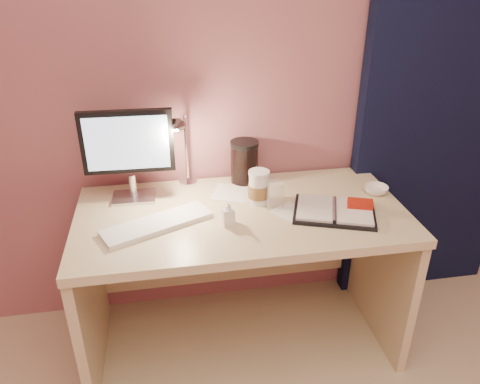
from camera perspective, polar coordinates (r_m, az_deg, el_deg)
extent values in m
plane|color=#A05D60|center=(2.14, -1.53, 14.78)|extent=(3.50, 0.00, 3.50)
cube|color=black|center=(2.50, 23.75, 10.81)|extent=(0.85, 0.08, 2.20)
cube|color=#C0AE88|center=(2.00, 0.23, -2.87)|extent=(1.40, 0.70, 0.04)
cube|color=#C0AE88|center=(2.22, -17.80, -12.45)|extent=(0.04, 0.66, 0.69)
cube|color=#C0AE88|center=(2.40, 16.64, -8.90)|extent=(0.04, 0.66, 0.69)
cube|color=#C0AE88|center=(2.44, -1.14, -5.31)|extent=(1.32, 0.03, 0.55)
cube|color=silver|center=(2.14, -12.77, -0.60)|extent=(0.19, 0.14, 0.01)
cylinder|color=silver|center=(2.12, -12.93, 0.78)|extent=(0.03, 0.03, 0.10)
cube|color=black|center=(2.03, -13.54, 6.07)|extent=(0.39, 0.04, 0.27)
cube|color=#B3CFF3|center=(2.01, -13.55, 5.81)|extent=(0.34, 0.01, 0.23)
cube|color=white|center=(1.92, -10.06, -3.82)|extent=(0.46, 0.30, 0.02)
cube|color=black|center=(2.01, 11.42, -2.37)|extent=(0.40, 0.35, 0.01)
cube|color=silver|center=(2.01, 9.11, -1.90)|extent=(0.21, 0.26, 0.01)
cube|color=silver|center=(2.01, 13.77, -2.26)|extent=(0.21, 0.26, 0.01)
cube|color=#AB1B0E|center=(2.03, 14.44, -1.39)|extent=(0.12, 0.08, 0.03)
cube|color=silver|center=(2.14, -0.97, -0.11)|extent=(0.22, 0.22, 0.00)
cube|color=silver|center=(2.00, 6.22, -2.41)|extent=(0.18, 0.18, 0.00)
cylinder|color=silver|center=(2.03, 2.30, 0.44)|extent=(0.09, 0.09, 0.14)
cylinder|color=brown|center=(2.03, 2.29, 0.18)|extent=(0.09, 0.09, 0.06)
cylinder|color=silver|center=(2.00, 2.34, 2.37)|extent=(0.09, 0.09, 0.01)
cylinder|color=white|center=(1.99, 4.35, -0.46)|extent=(0.07, 0.07, 0.13)
imported|color=white|center=(2.22, 16.23, 0.27)|extent=(0.14, 0.14, 0.03)
imported|color=silver|center=(1.88, -1.43, -2.55)|extent=(0.05, 0.05, 0.10)
cylinder|color=black|center=(2.21, 0.54, 3.44)|extent=(0.13, 0.13, 0.18)
cylinder|color=silver|center=(2.24, -6.34, 1.20)|extent=(0.09, 0.09, 0.01)
cylinder|color=silver|center=(2.17, -6.56, 5.22)|extent=(0.01, 0.01, 0.32)
cone|color=silver|center=(1.98, -5.16, 7.98)|extent=(0.08, 0.07, 0.07)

